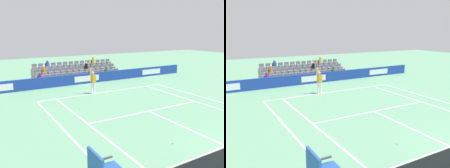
% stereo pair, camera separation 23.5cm
% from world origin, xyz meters
% --- Properties ---
extents(line_baseline, '(10.97, 0.10, 0.01)m').
position_xyz_m(line_baseline, '(0.00, -11.89, 0.00)').
color(line_baseline, white).
rests_on(line_baseline, ground).
extents(line_service, '(8.23, 0.10, 0.01)m').
position_xyz_m(line_service, '(0.00, -6.40, 0.00)').
color(line_service, white).
rests_on(line_service, ground).
extents(line_centre_service, '(0.10, 6.40, 0.01)m').
position_xyz_m(line_centre_service, '(0.00, -3.20, 0.00)').
color(line_centre_service, white).
rests_on(line_centre_service, ground).
extents(line_singles_sideline_left, '(0.10, 11.89, 0.01)m').
position_xyz_m(line_singles_sideline_left, '(4.12, -5.95, 0.00)').
color(line_singles_sideline_left, white).
rests_on(line_singles_sideline_left, ground).
extents(line_singles_sideline_right, '(0.10, 11.89, 0.01)m').
position_xyz_m(line_singles_sideline_right, '(-4.12, -5.95, 0.00)').
color(line_singles_sideline_right, white).
rests_on(line_singles_sideline_right, ground).
extents(line_doubles_sideline_left, '(0.10, 11.89, 0.01)m').
position_xyz_m(line_doubles_sideline_left, '(5.49, -5.95, 0.00)').
color(line_doubles_sideline_left, white).
rests_on(line_doubles_sideline_left, ground).
extents(line_doubles_sideline_right, '(0.10, 11.89, 0.01)m').
position_xyz_m(line_doubles_sideline_right, '(-5.49, -5.95, 0.00)').
color(line_doubles_sideline_right, white).
rests_on(line_doubles_sideline_right, ground).
extents(line_centre_mark, '(0.10, 0.20, 0.01)m').
position_xyz_m(line_centre_mark, '(0.00, -11.79, 0.00)').
color(line_centre_mark, white).
rests_on(line_centre_mark, ground).
extents(sponsor_barrier, '(23.18, 0.22, 0.96)m').
position_xyz_m(sponsor_barrier, '(-0.00, -15.65, 0.48)').
color(sponsor_barrier, '#193899').
rests_on(sponsor_barrier, ground).
extents(tennis_player, '(0.53, 0.39, 2.85)m').
position_xyz_m(tennis_player, '(1.12, -11.93, 0.99)').
color(tennis_player, white).
rests_on(tennis_player, ground).
extents(stadium_stand, '(8.68, 2.85, 2.20)m').
position_xyz_m(stadium_stand, '(0.01, -17.96, 0.54)').
color(stadium_stand, gray).
rests_on(stadium_stand, ground).
extents(loose_tennis_ball, '(0.07, 0.07, 0.07)m').
position_xyz_m(loose_tennis_ball, '(1.84, -2.43, 0.03)').
color(loose_tennis_ball, '#D1E533').
rests_on(loose_tennis_ball, ground).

